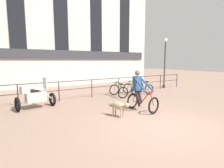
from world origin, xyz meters
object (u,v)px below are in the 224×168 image
dog (119,106)px  parked_bicycle_near_lamp (118,91)px  street_lamp (165,60)px  cyclist_with_bike (140,93)px  parked_bicycle_mid_left (132,89)px  parked_motorcycle (35,96)px  parked_bicycle_mid_right (144,88)px

dog → parked_bicycle_near_lamp: bearing=34.2°
parked_bicycle_near_lamp → street_lamp: bearing=-164.5°
parked_bicycle_near_lamp → street_lamp: 5.33m
cyclist_with_bike → parked_bicycle_near_lamp: 2.97m
dog → parked_bicycle_mid_left: 4.36m
parked_bicycle_mid_left → dog: bearing=53.5°
cyclist_with_bike → dog: (-1.25, -0.27, -0.35)m
parked_bicycle_near_lamp → parked_bicycle_mid_left: size_ratio=0.97×
parked_motorcycle → parked_bicycle_near_lamp: 4.54m
dog → parked_bicycle_near_lamp: parked_bicycle_near_lamp is taller
parked_bicycle_near_lamp → street_lamp: (4.94, 0.94, 1.78)m
parked_bicycle_near_lamp → parked_motorcycle: bearing=7.0°
cyclist_with_bike → parked_bicycle_mid_right: size_ratio=1.46×
cyclist_with_bike → dog: cyclist_with_bike is taller
parked_bicycle_mid_left → street_lamp: 4.43m
street_lamp → parked_bicycle_near_lamp: bearing=-169.2°
dog → street_lamp: street_lamp is taller
parked_motorcycle → parked_bicycle_mid_left: bearing=-97.8°
parked_bicycle_mid_right → cyclist_with_bike: bearing=50.1°
dog → parked_bicycle_near_lamp: size_ratio=0.77×
dog → parked_bicycle_mid_right: parked_bicycle_mid_right is taller
cyclist_with_bike → parked_motorcycle: cyclist_with_bike is taller
parked_bicycle_mid_left → street_lamp: street_lamp is taller
parked_bicycle_near_lamp → parked_bicycle_mid_right: bearing=-175.3°
parked_bicycle_near_lamp → parked_bicycle_mid_left: bearing=-175.3°
cyclist_with_bike → parked_bicycle_mid_left: cyclist_with_bike is taller
parked_motorcycle → parked_bicycle_mid_right: (6.52, 0.18, -0.20)m
parked_bicycle_near_lamp → parked_bicycle_mid_left: (0.99, 0.00, 0.00)m
dog → parked_bicycle_mid_right: size_ratio=0.77×
parked_bicycle_mid_right → parked_bicycle_near_lamp: bearing=5.0°
cyclist_with_bike → parked_motorcycle: size_ratio=1.01×
parked_bicycle_near_lamp → parked_bicycle_mid_right: 1.99m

